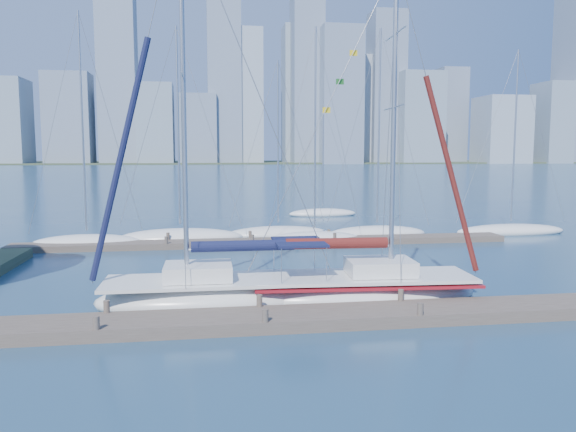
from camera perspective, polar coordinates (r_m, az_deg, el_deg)
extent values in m
plane|color=#17304C|center=(18.54, -2.63, -11.08)|extent=(700.00, 700.00, 0.00)
cube|color=#4A3F36|center=(18.48, -2.63, -10.49)|extent=(26.00, 2.00, 0.40)
cube|color=#4A3F36|center=(34.24, -2.08, -2.67)|extent=(30.00, 1.80, 0.36)
cube|color=#38472D|center=(337.65, -8.30, 5.36)|extent=(800.00, 100.00, 1.50)
ellipsoid|color=silver|center=(20.89, -7.38, -8.40)|extent=(8.62, 2.88, 1.51)
cube|color=silver|center=(20.72, -7.41, -6.52)|extent=(7.99, 2.65, 0.12)
cube|color=silver|center=(20.65, -9.11, -5.59)|extent=(2.43, 1.85, 0.55)
cylinder|color=silver|center=(20.32, -10.58, 11.87)|extent=(0.18, 0.18, 13.07)
cylinder|color=silver|center=(20.53, -4.58, -3.31)|extent=(4.08, 0.13, 0.10)
cylinder|color=black|center=(20.52, -4.58, -3.03)|extent=(3.75, 0.43, 0.40)
cube|color=black|center=(20.73, 1.13, -2.63)|extent=(1.83, 2.41, 0.08)
ellipsoid|color=silver|center=(21.52, 7.69, -7.96)|extent=(8.87, 3.36, 1.53)
cube|color=silver|center=(21.35, 7.71, -6.10)|extent=(8.21, 3.09, 0.12)
cube|color=silver|center=(21.42, 9.33, -5.11)|extent=(2.55, 1.99, 0.56)
cylinder|color=silver|center=(21.14, 10.68, 9.28)|extent=(0.18, 0.18, 11.30)
cylinder|color=silver|center=(20.92, 4.97, -3.06)|extent=(4.13, 0.34, 0.10)
cylinder|color=#4F1311|center=(20.91, 4.97, -2.78)|extent=(3.82, 0.63, 0.41)
cube|color=maroon|center=(21.39, 7.71, -6.56)|extent=(8.40, 3.21, 0.10)
ellipsoid|color=silver|center=(35.82, -19.73, -2.62)|extent=(6.62, 2.57, 1.07)
cylinder|color=silver|center=(35.46, -20.17, 8.89)|extent=(0.12, 0.12, 12.76)
ellipsoid|color=silver|center=(36.13, -10.86, -2.23)|extent=(8.27, 4.39, 1.26)
cylinder|color=silver|center=(35.77, -11.10, 8.89)|extent=(0.14, 0.14, 12.13)
ellipsoid|color=silver|center=(37.43, -1.00, -1.86)|extent=(7.32, 4.24, 1.10)
cylinder|color=silver|center=(37.06, -1.01, 7.46)|extent=(0.12, 0.12, 10.53)
ellipsoid|color=silver|center=(35.36, 2.72, -2.38)|extent=(5.90, 2.06, 1.02)
cylinder|color=silver|center=(34.99, 2.78, 8.81)|extent=(0.11, 0.11, 12.26)
ellipsoid|color=silver|center=(38.13, 9.03, -1.79)|extent=(7.03, 4.56, 1.09)
cylinder|color=silver|center=(37.79, 9.22, 8.93)|extent=(0.12, 0.12, 12.61)
ellipsoid|color=silver|center=(41.88, 21.68, -1.45)|extent=(7.99, 2.40, 1.03)
cylinder|color=silver|center=(41.55, 22.05, 7.49)|extent=(0.11, 0.11, 11.54)
ellipsoid|color=silver|center=(50.48, 3.54, 0.23)|extent=(6.34, 2.91, 0.96)
cylinder|color=silver|center=(50.19, 3.58, 6.14)|extent=(0.10, 0.10, 8.99)
cube|color=gray|center=(316.55, -26.33, 8.56)|extent=(16.05, 23.42, 42.54)
cube|color=slate|center=(313.07, -21.38, 9.17)|extent=(22.90, 17.63, 46.45)
cube|color=#9AA7B8|center=(330.49, -16.71, 8.46)|extent=(14.97, 17.61, 38.39)
cube|color=gray|center=(303.86, -13.29, 9.05)|extent=(18.32, 19.81, 41.41)
cube|color=slate|center=(304.55, -9.13, 8.68)|extent=(19.35, 16.86, 36.61)
cube|color=#9AA7B8|center=(309.43, -4.34, 11.95)|extent=(17.98, 14.99, 71.58)
cube|color=gray|center=(328.38, 0.90, 12.14)|extent=(15.68, 17.46, 77.16)
cube|color=slate|center=(306.42, 5.33, 12.02)|extent=(21.54, 18.95, 71.74)
cube|color=#9AA7B8|center=(326.83, 8.16, 10.56)|extent=(14.37, 17.11, 59.67)
cube|color=gray|center=(320.19, 13.18, 9.64)|extent=(23.51, 18.80, 49.51)
cube|color=slate|center=(360.11, 16.10, 9.73)|extent=(16.07, 17.52, 56.51)
cube|color=#9AA7B8|center=(340.03, 20.85, 8.14)|extent=(25.28, 23.94, 37.07)
cube|color=gray|center=(356.13, 25.19, 8.52)|extent=(15.32, 21.38, 45.34)
cube|color=slate|center=(315.48, -17.00, 16.18)|extent=(19.09, 18.00, 121.56)
cube|color=slate|center=(310.39, -6.51, 13.70)|extent=(17.60, 18.00, 90.80)
cube|color=slate|center=(315.33, 1.93, 13.63)|extent=(16.53, 18.00, 90.91)
cube|color=slate|center=(326.01, 9.92, 12.62)|extent=(18.43, 18.00, 83.22)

